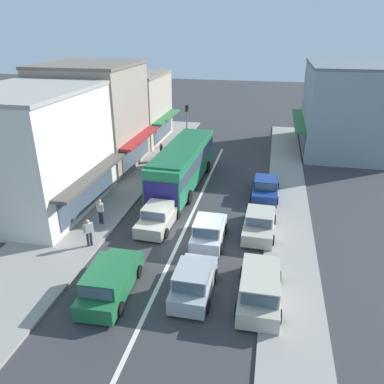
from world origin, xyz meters
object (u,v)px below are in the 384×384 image
at_px(traffic_light_downstreet, 187,118).
at_px(pedestrian_browsing_midblock, 88,231).
at_px(parked_wagon_kerb_front, 260,287).
at_px(parked_sedan_kerb_third, 265,188).
at_px(city_bus, 183,163).
at_px(parked_sedan_kerb_second, 259,223).
at_px(pedestrian_far_walker, 100,210).
at_px(pedestrian_with_handbag_near, 161,151).
at_px(sedan_queue_far_back, 159,217).
at_px(hatchback_behind_bus_mid, 194,281).
at_px(hatchback_adjacent_lane_lead, 209,231).
at_px(wagon_behind_bus_near, 110,280).

height_order(traffic_light_downstreet, pedestrian_browsing_midblock, traffic_light_downstreet).
relative_size(parked_wagon_kerb_front, parked_sedan_kerb_third, 1.07).
relative_size(city_bus, parked_sedan_kerb_second, 2.58).
relative_size(parked_sedan_kerb_second, pedestrian_far_walker, 2.60).
xyz_separation_m(parked_sedan_kerb_third, pedestrian_with_handbag_near, (-9.44, 5.65, 0.40)).
xyz_separation_m(sedan_queue_far_back, parked_sedan_kerb_third, (6.25, 5.85, 0.00)).
bearing_deg(pedestrian_with_handbag_near, parked_wagon_kerb_front, -60.75).
bearing_deg(sedan_queue_far_back, parked_sedan_kerb_second, 4.57).
bearing_deg(pedestrian_browsing_midblock, pedestrian_far_walker, 100.55).
bearing_deg(parked_sedan_kerb_third, parked_wagon_kerb_front, -89.28).
height_order(parked_wagon_kerb_front, parked_sedan_kerb_third, parked_wagon_kerb_front).
xyz_separation_m(city_bus, traffic_light_downstreet, (-2.06, 10.41, 0.97)).
bearing_deg(parked_wagon_kerb_front, hatchback_behind_bus_mid, -175.95).
distance_m(sedan_queue_far_back, pedestrian_far_walker, 3.58).
bearing_deg(city_bus, pedestrian_far_walker, -115.61).
height_order(hatchback_adjacent_lane_lead, pedestrian_with_handbag_near, pedestrian_with_handbag_near).
xyz_separation_m(sedan_queue_far_back, parked_sedan_kerb_second, (6.08, 0.49, 0.00)).
bearing_deg(hatchback_adjacent_lane_lead, parked_sedan_kerb_third, 67.50).
relative_size(hatchback_behind_bus_mid, sedan_queue_far_back, 0.87).
distance_m(hatchback_behind_bus_mid, parked_wagon_kerb_front, 2.97).
xyz_separation_m(wagon_behind_bus_near, hatchback_behind_bus_mid, (3.73, 0.77, -0.04)).
bearing_deg(hatchback_adjacent_lane_lead, city_bus, 113.33).
height_order(hatchback_adjacent_lane_lead, pedestrian_far_walker, pedestrian_far_walker).
distance_m(wagon_behind_bus_near, traffic_light_downstreet, 23.75).
height_order(wagon_behind_bus_near, parked_wagon_kerb_front, same).
height_order(city_bus, parked_sedan_kerb_second, city_bus).
distance_m(sedan_queue_far_back, parked_wagon_kerb_front, 8.51).
bearing_deg(hatchback_adjacent_lane_lead, pedestrian_with_handbag_near, 117.19).
height_order(city_bus, sedan_queue_far_back, city_bus).
xyz_separation_m(hatchback_behind_bus_mid, sedan_queue_far_back, (-3.43, 5.82, -0.05)).
relative_size(wagon_behind_bus_near, hatchback_behind_bus_mid, 1.24).
relative_size(wagon_behind_bus_near, parked_wagon_kerb_front, 1.01).
xyz_separation_m(wagon_behind_bus_near, parked_sedan_kerb_third, (6.55, 12.44, -0.08)).
relative_size(parked_sedan_kerb_third, traffic_light_downstreet, 1.00).
bearing_deg(pedestrian_far_walker, hatchback_behind_bus_mid, -36.72).
bearing_deg(wagon_behind_bus_near, pedestrian_far_walker, 118.28).
relative_size(hatchback_adjacent_lane_lead, sedan_queue_far_back, 0.87).
relative_size(sedan_queue_far_back, pedestrian_browsing_midblock, 2.62).
xyz_separation_m(hatchback_behind_bus_mid, pedestrian_with_handbag_near, (-6.61, 17.32, 0.36)).
xyz_separation_m(parked_wagon_kerb_front, pedestrian_far_walker, (-9.89, 4.95, 0.32)).
height_order(hatchback_behind_bus_mid, pedestrian_far_walker, pedestrian_far_walker).
relative_size(hatchback_behind_bus_mid, pedestrian_browsing_midblock, 2.27).
height_order(wagon_behind_bus_near, pedestrian_browsing_midblock, pedestrian_browsing_midblock).
xyz_separation_m(hatchback_adjacent_lane_lead, pedestrian_with_handbag_near, (-6.52, 12.69, 0.36)).
distance_m(parked_sedan_kerb_second, traffic_light_downstreet, 18.55).
bearing_deg(traffic_light_downstreet, hatchback_behind_bus_mid, -76.41).
height_order(wagon_behind_bus_near, parked_sedan_kerb_third, wagon_behind_bus_near).
bearing_deg(traffic_light_downstreet, pedestrian_with_handbag_near, -101.29).
distance_m(wagon_behind_bus_near, hatchback_behind_bus_mid, 3.81).
xyz_separation_m(wagon_behind_bus_near, parked_wagon_kerb_front, (6.70, 0.98, 0.00)).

